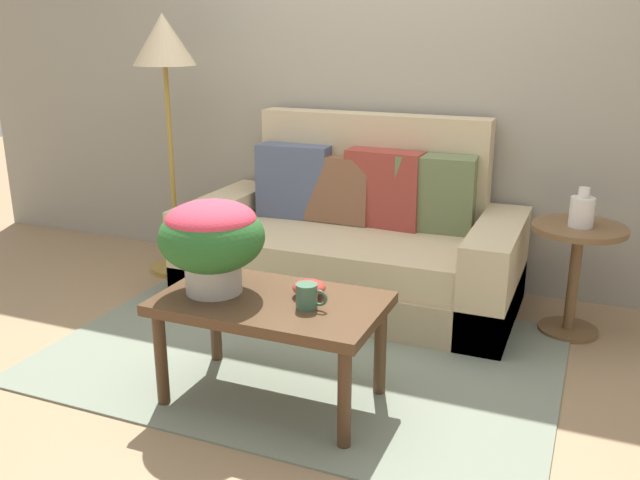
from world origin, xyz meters
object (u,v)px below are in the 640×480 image
table_vase (582,211)px  potted_plant (212,237)px  coffee_table (271,312)px  coffee_mug (307,296)px  couch (354,244)px  side_table (576,260)px  floor_lamp (165,61)px  snack_bowl (309,288)px

table_vase → potted_plant: bearing=-138.8°
coffee_table → coffee_mug: size_ratio=7.03×
couch → coffee_table: bearing=-86.1°
potted_plant → table_vase: size_ratio=2.21×
couch → potted_plant: size_ratio=4.27×
side_table → potted_plant: (-1.42, -1.25, 0.32)m
couch → side_table: (1.24, -0.05, 0.08)m
coffee_table → table_vase: (1.16, 1.22, 0.26)m
coffee_table → table_vase: size_ratio=4.67×
coffee_table → potted_plant: size_ratio=2.11×
side_table → floor_lamp: bearing=179.4°
coffee_table → snack_bowl: 0.19m
coffee_mug → coffee_table: bearing=170.0°
coffee_table → coffee_mug: 0.22m
couch → side_table: size_ratio=3.23×
couch → table_vase: bearing=-2.8°
couch → snack_bowl: (0.22, -1.20, 0.18)m
potted_plant → table_vase: potted_plant is taller
coffee_table → table_vase: table_vase is taller
floor_lamp → snack_bowl: 2.07m
side_table → potted_plant: size_ratio=1.32×
potted_plant → side_table: bearing=41.6°
snack_bowl → table_vase: table_vase is taller
couch → table_vase: size_ratio=9.46×
coffee_table → snack_bowl: size_ratio=6.65×
couch → coffee_table: couch is taller
coffee_mug → snack_bowl: 0.13m
floor_lamp → table_vase: size_ratio=8.12×
side_table → table_vase: 0.27m
coffee_table → coffee_mug: (0.18, -0.03, 0.11)m
floor_lamp → table_vase: bearing=-0.9°
side_table → table_vase: size_ratio=2.93×
couch → coffee_mug: (0.27, -1.31, 0.20)m
potted_plant → coffee_mug: 0.49m
side_table → table_vase: (0.00, -0.01, 0.27)m
potted_plant → snack_bowl: (0.40, 0.11, -0.21)m
coffee_table → floor_lamp: 2.07m
potted_plant → snack_bowl: 0.46m
coffee_table → potted_plant: potted_plant is taller
couch → snack_bowl: couch is taller
coffee_table → coffee_mug: coffee_mug is taller
coffee_mug → snack_bowl: coffee_mug is taller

